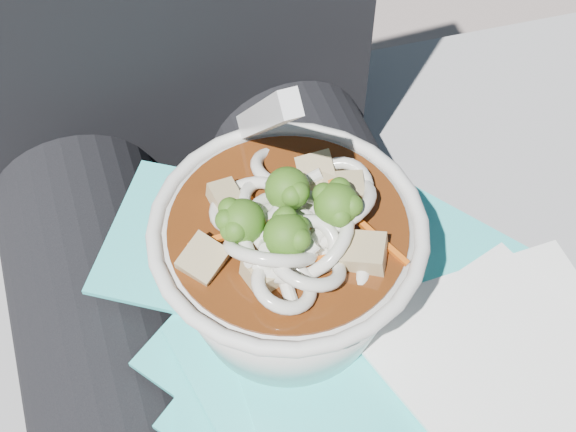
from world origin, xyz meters
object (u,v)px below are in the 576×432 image
object	(u,v)px
person_body	(226,275)
udon_bowl	(289,257)
lap	(264,397)
plastic_bag	(335,336)
stone_ledge	(230,385)

from	to	relation	value
person_body	udon_bowl	distance (m)	0.14
lap	plastic_bag	bearing A→B (deg)	-8.86
stone_ledge	person_body	bearing A→B (deg)	-90.00
plastic_bag	udon_bowl	size ratio (longest dim) A/B	1.74
stone_ledge	udon_bowl	distance (m)	0.46
plastic_bag	udon_bowl	bearing A→B (deg)	132.14
udon_bowl	lap	bearing A→B (deg)	-144.13
person_body	udon_bowl	xyz separation A→B (m)	(0.03, -0.07, 0.12)
stone_ledge	plastic_bag	world-z (taller)	plastic_bag
udon_bowl	person_body	bearing A→B (deg)	108.74
plastic_bag	person_body	bearing A→B (deg)	115.87
stone_ledge	udon_bowl	size ratio (longest dim) A/B	5.05
lap	person_body	world-z (taller)	person_body
plastic_bag	udon_bowl	distance (m)	0.08
lap	udon_bowl	bearing A→B (deg)	35.87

